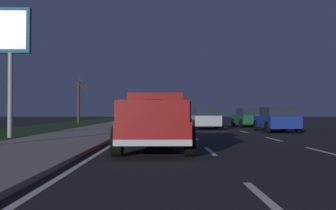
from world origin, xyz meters
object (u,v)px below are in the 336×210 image
Objects in this scene: sedan_blue at (276,119)px; sedan_tan at (163,116)px; sedan_green at (248,117)px; pickup_truck at (155,120)px; gas_price_sign at (11,41)px; sedan_silver at (206,118)px; bare_tree_far at (79,101)px.

sedan_tan is at bearing 20.29° from sedan_blue.
sedan_tan is at bearing 31.43° from sedan_green.
gas_price_sign is at bearing 50.78° from pickup_truck.
bare_tree_far is (13.40, 12.28, 1.69)m from sedan_silver.
sedan_silver is (14.72, -3.27, -0.20)m from pickup_truck.
sedan_green is (18.55, -7.21, -0.20)m from pickup_truck.
sedan_green is at bearing -48.47° from gas_price_sign.
sedan_silver is at bearing -49.55° from gas_price_sign.
sedan_green is at bearing -148.57° from sedan_tan.
sedan_tan is 0.88× the size of bare_tree_far.
pickup_truck is 1.08× the size of bare_tree_far.
pickup_truck reaches higher than sedan_green.
bare_tree_far is (17.26, 16.24, 1.69)m from sedan_blue.
pickup_truck is at bearing -129.22° from gas_price_sign.
gas_price_sign is at bearing 130.45° from sedan_silver.
pickup_truck is 15.08m from sedan_silver.
bare_tree_far reaches higher than sedan_tan.
sedan_green is 0.71× the size of gas_price_sign.
sedan_green is at bearing -21.23° from pickup_truck.
sedan_tan is 13.69m from sedan_green.
sedan_green is (-11.68, -7.14, 0.00)m from sedan_tan.
gas_price_sign is (-5.02, 14.38, 3.90)m from sedan_blue.
pickup_truck reaches higher than sedan_blue.
pickup_truck is 1.22× the size of sedan_green.
sedan_silver is 5.54m from sedan_blue.
gas_price_sign reaches higher than sedan_blue.
sedan_tan and sedan_blue have the same top height.
sedan_silver is 0.70× the size of gas_price_sign.
pickup_truck is at bearing 179.87° from sedan_tan.
sedan_blue is at bearing -70.77° from gas_price_sign.
pickup_truck is 13.04m from sedan_blue.
bare_tree_far is at bearing 4.78° from gas_price_sign.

